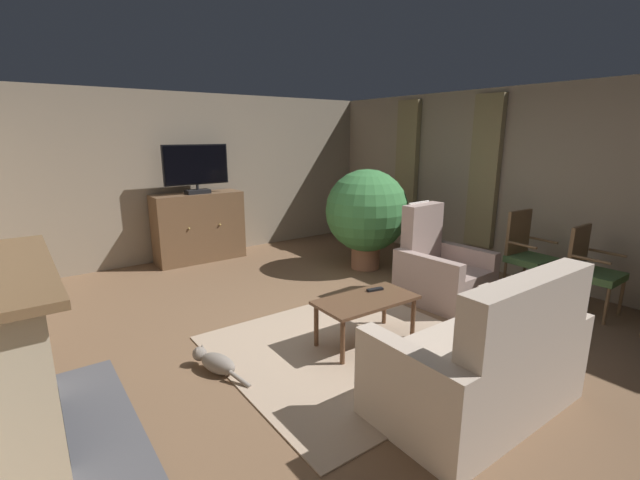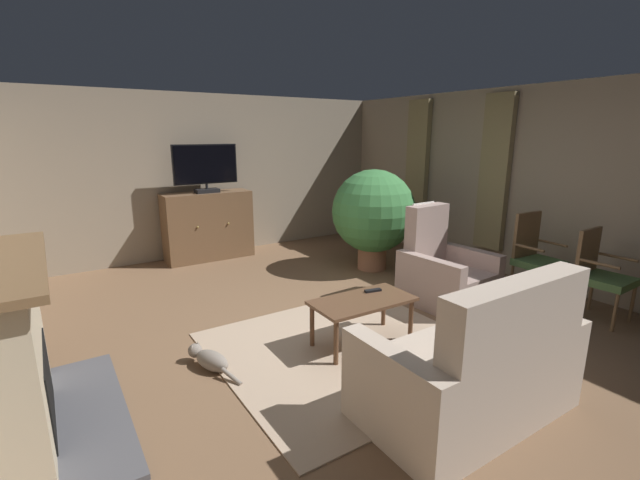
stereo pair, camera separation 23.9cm
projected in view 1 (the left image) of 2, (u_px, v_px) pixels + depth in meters
name	position (u px, v px, depth m)	size (l,w,h in m)	color
ground_plane	(334.00, 324.00, 4.60)	(6.66, 7.43, 0.04)	brown
wall_back	(205.00, 176.00, 7.01)	(6.66, 0.10, 2.58)	gray
wall_right_with_window	(508.00, 183.00, 6.04)	(0.10, 7.43, 2.58)	gray
curtain_panel_near	(484.00, 172.00, 6.19)	(0.10, 0.44, 2.17)	#8E7F56
curtain_panel_far	(407.00, 166.00, 7.37)	(0.10, 0.44, 2.17)	#8E7F56
rug_central	(351.00, 348.00, 4.04)	(2.30, 2.19, 0.01)	tan
fireplace	(14.00, 368.00, 2.61)	(0.89, 1.67, 1.22)	#4C4C51
tv_cabinet	(199.00, 228.00, 6.76)	(1.36, 0.51, 1.07)	#4A3523
television	(196.00, 168.00, 6.49)	(0.99, 0.20, 0.74)	black
coffee_table	(366.00, 304.00, 4.06)	(0.98, 0.52, 0.45)	brown
tv_remote	(375.00, 289.00, 4.25)	(0.17, 0.05, 0.02)	black
sofa_floral	(483.00, 365.00, 3.07)	(1.55, 0.88, 1.09)	#C6B29E
armchair_angled_to_table	(440.00, 272.00, 5.18)	(0.90, 0.96, 1.15)	#A3897F
side_chair_beside_plant	(591.00, 268.00, 4.75)	(0.49, 0.48, 0.97)	#4C703D
side_chair_nearest_door	(527.00, 252.00, 5.33)	(0.51, 0.48, 1.04)	#4C703D
potted_plant_on_hearth_side	(367.00, 212.00, 6.28)	(1.21, 1.21, 1.47)	#99664C
cat	(215.00, 362.00, 3.63)	(0.28, 0.65, 0.18)	gray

